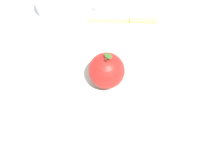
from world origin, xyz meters
TOP-DOWN VIEW (x-y plane):
  - ground_plane at (0.00, 0.00)m, footprint 2.40×2.40m
  - dinner_plate at (-0.04, -0.01)m, footprint 0.26×0.26m
  - apple at (-0.04, 0.00)m, footprint 0.08×0.08m
  - side_bowl at (-0.18, 0.09)m, footprint 0.13×0.13m
  - cup at (0.09, 0.24)m, footprint 0.07×0.07m
  - knife at (0.15, 0.02)m, footprint 0.09×0.19m
  - spoon at (0.17, 0.11)m, footprint 0.08×0.16m

SIDE VIEW (x-z plane):
  - ground_plane at x=0.00m, z-range 0.00..0.00m
  - knife at x=0.15m, z-range 0.00..0.01m
  - spoon at x=0.17m, z-range 0.00..0.01m
  - dinner_plate at x=-0.04m, z-range 0.00..0.02m
  - side_bowl at x=-0.18m, z-range 0.00..0.04m
  - cup at x=0.09m, z-range 0.00..0.07m
  - apple at x=-0.04m, z-range 0.01..0.11m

